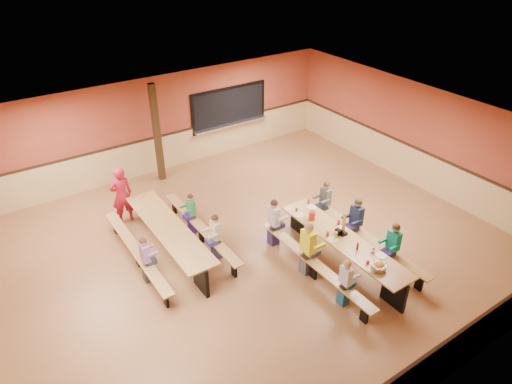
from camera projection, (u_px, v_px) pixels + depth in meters
ground at (245, 250)px, 11.05m from camera, size 12.00×12.00×0.00m
room_envelope at (244, 227)px, 10.70m from camera, size 12.04×10.04×3.02m
kitchen_pass_through at (229, 109)px, 15.06m from camera, size 2.78×0.28×1.38m
structural_post at (157, 134)px, 13.31m from camera, size 0.18×0.18×3.00m
cafeteria_table_main at (342, 246)px, 10.32m from camera, size 1.91×3.70×0.74m
cafeteria_table_second at (169, 235)px, 10.70m from camera, size 1.91×3.70×0.74m
seated_child_white_left at (345, 283)px, 9.23m from camera, size 0.33×0.27×1.12m
seated_adult_yellow at (308, 248)px, 10.03m from camera, size 0.43×0.35×1.33m
seated_child_grey_left at (274, 223)px, 10.96m from camera, size 0.38×0.31×1.24m
seated_child_teal_right at (392, 247)px, 10.16m from camera, size 0.37×0.30×1.21m
seated_child_navy_right at (356, 222)px, 10.97m from camera, size 0.39×0.32×1.26m
seated_child_char_right at (325, 203)px, 11.77m from camera, size 0.36×0.29×1.19m
seated_child_purple_sec at (146, 260)px, 9.84m from camera, size 0.33×0.27×1.13m
seated_child_green_sec at (192, 214)px, 11.41m from camera, size 0.32×0.26×1.10m
seated_child_tan_sec at (216, 237)px, 10.51m from camera, size 0.35×0.29×1.18m
standing_woman at (122, 195)px, 11.72m from camera, size 0.58×0.38×1.58m
punch_pitcher at (312, 216)px, 10.80m from camera, size 0.16×0.16×0.22m
chip_bowl at (379, 266)px, 9.28m from camera, size 0.32×0.32×0.15m
napkin_dispenser at (338, 232)px, 10.33m from camera, size 0.10×0.14×0.13m
condiment_mustard at (336, 235)px, 10.18m from camera, size 0.06×0.06×0.17m
condiment_ketchup at (358, 246)px, 9.85m from camera, size 0.06×0.06×0.17m
table_paddle at (343, 229)px, 10.28m from camera, size 0.16×0.16×0.56m
place_settings at (344, 237)px, 10.18m from camera, size 0.65×3.30×0.11m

